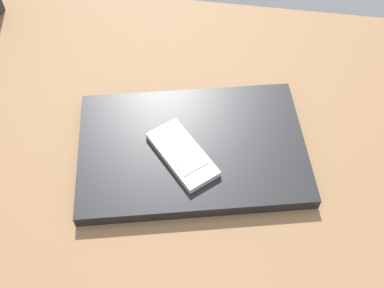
# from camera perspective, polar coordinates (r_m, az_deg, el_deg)

# --- Properties ---
(desk_surface) EXTENTS (1.20, 0.80, 0.03)m
(desk_surface) POSITION_cam_1_polar(r_m,az_deg,el_deg) (0.65, 0.32, -5.62)
(desk_surface) COLOR olive
(desk_surface) RESTS_ON ground
(laptop_closed) EXTENTS (0.36, 0.28, 0.02)m
(laptop_closed) POSITION_cam_1_polar(r_m,az_deg,el_deg) (0.66, -0.00, -0.54)
(laptop_closed) COLOR black
(laptop_closed) RESTS_ON desk_surface
(cell_phone_on_laptop) EXTENTS (0.11, 0.12, 0.01)m
(cell_phone_on_laptop) POSITION_cam_1_polar(r_m,az_deg,el_deg) (0.63, -1.19, -1.25)
(cell_phone_on_laptop) COLOR silver
(cell_phone_on_laptop) RESTS_ON laptop_closed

